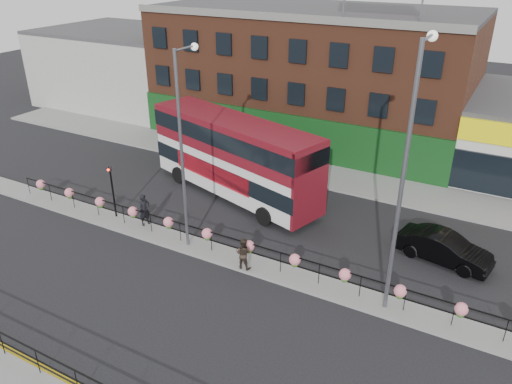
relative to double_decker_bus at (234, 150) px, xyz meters
The scene contains 14 objects.
ground 7.92m from the double_decker_bus, 62.08° to the right, with size 120.00×120.00×0.00m, color black.
north_pavement 7.20m from the double_decker_bus, 58.52° to the left, with size 60.00×4.00×0.15m, color gray.
median 7.89m from the double_decker_bus, 62.08° to the right, with size 60.00×1.60×0.15m, color gray.
brick_building 13.69m from the double_decker_bus, 92.50° to the left, with size 25.00×12.21×10.30m.
warehouse_west 24.87m from the double_decker_bus, 146.94° to the left, with size 15.50×12.00×7.30m.
median_railing 7.57m from the double_decker_bus, 62.08° to the right, with size 30.04×0.56×1.23m.
south_railing 16.73m from the double_decker_bus, 85.13° to the right, with size 20.04×0.05×1.12m.
double_decker_bus is the anchor object (origin of this frame).
car 13.43m from the double_decker_bus, ahead, with size 4.88×2.46×1.54m, color black.
pedestrian_a 6.73m from the double_decker_bus, 111.96° to the right, with size 0.63×0.79×1.89m, color black.
pedestrian_b 8.66m from the double_decker_bus, 56.38° to the right, with size 0.85×0.69×1.65m, color #2E241C.
lamp_column_west 7.09m from the double_decker_bus, 81.15° to the right, with size 0.37×1.80×10.25m.
lamp_column_east 13.76m from the double_decker_bus, 28.34° to the right, with size 0.41×2.02×11.52m.
traffic_light_median 7.61m from the double_decker_bus, 127.24° to the right, with size 0.15×0.28×3.65m.
Camera 1 is at (11.67, -18.27, 14.38)m, focal length 35.00 mm.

